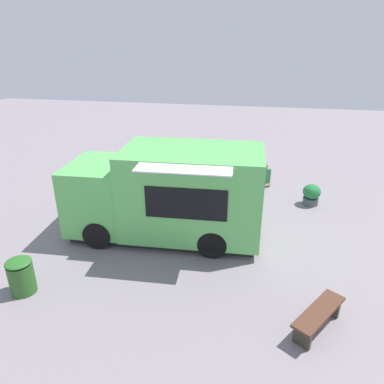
{
  "coord_description": "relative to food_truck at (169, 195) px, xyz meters",
  "views": [
    {
      "loc": [
        -2.64,
        9.7,
        5.36
      ],
      "look_at": [
        -0.89,
        0.36,
        1.18
      ],
      "focal_mm": 33.68,
      "sensor_mm": 36.0,
      "label": 1
    }
  ],
  "objects": [
    {
      "name": "planter_flowering_near",
      "position": [
        -4.26,
        -2.84,
        -0.87
      ],
      "size": [
        0.59,
        0.59,
        0.72
      ],
      "color": "#475253",
      "rests_on": "ground_plane"
    },
    {
      "name": "plaza_bench",
      "position": [
        -3.74,
        3.06,
        -0.89
      ],
      "size": [
        1.15,
        1.42,
        0.47
      ],
      "color": "#523221",
      "rests_on": "ground_plane"
    },
    {
      "name": "planter_flowering_far",
      "position": [
        2.11,
        -3.44,
        -0.78
      ],
      "size": [
        0.63,
        0.63,
        0.89
      ],
      "color": "#AB7858",
      "rests_on": "ground_plane"
    },
    {
      "name": "food_truck",
      "position": [
        0.0,
        0.0,
        0.0
      ],
      "size": [
        5.4,
        2.89,
        2.59
      ],
      "color": "#5CBE5A",
      "rests_on": "ground_plane"
    },
    {
      "name": "person_customer",
      "position": [
        -2.68,
        -4.22,
        -0.89
      ],
      "size": [
        0.75,
        0.67,
        0.9
      ],
      "color": "#6C6250",
      "rests_on": "ground_plane"
    },
    {
      "name": "ground_plane",
      "position": [
        0.32,
        -0.85,
        -1.24
      ],
      "size": [
        40.0,
        40.0,
        0.0
      ],
      "primitive_type": "plane",
      "color": "gray"
    },
    {
      "name": "trash_bin",
      "position": [
        2.63,
        3.09,
        -0.81
      ],
      "size": [
        0.57,
        0.57,
        0.84
      ],
      "color": "#2C5E25",
      "rests_on": "ground_plane"
    }
  ]
}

